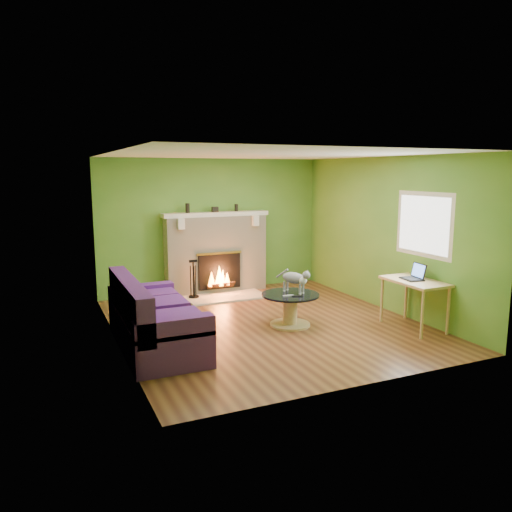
% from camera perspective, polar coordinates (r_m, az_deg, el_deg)
% --- Properties ---
extents(floor, '(5.00, 5.00, 0.00)m').
position_cam_1_polar(floor, '(7.88, 1.19, -7.73)').
color(floor, '#552918').
rests_on(floor, ground).
extents(ceiling, '(5.00, 5.00, 0.00)m').
position_cam_1_polar(ceiling, '(7.52, 1.26, 11.53)').
color(ceiling, white).
rests_on(ceiling, wall_back).
extents(wall_back, '(5.00, 0.00, 5.00)m').
position_cam_1_polar(wall_back, '(9.89, -4.97, 3.50)').
color(wall_back, '#457F29').
rests_on(wall_back, floor).
extents(wall_front, '(5.00, 0.00, 5.00)m').
position_cam_1_polar(wall_front, '(5.47, 12.47, -1.68)').
color(wall_front, '#457F29').
rests_on(wall_front, floor).
extents(wall_left, '(0.00, 5.00, 5.00)m').
position_cam_1_polar(wall_left, '(6.95, -15.82, 0.57)').
color(wall_left, '#457F29').
rests_on(wall_left, floor).
extents(wall_right, '(0.00, 5.00, 5.00)m').
position_cam_1_polar(wall_right, '(8.78, 14.64, 2.45)').
color(wall_right, '#457F29').
rests_on(wall_right, floor).
extents(window_frame, '(0.00, 1.20, 1.20)m').
position_cam_1_polar(window_frame, '(8.07, 18.64, 3.43)').
color(window_frame, silver).
rests_on(window_frame, wall_right).
extents(window_pane, '(0.00, 1.06, 1.06)m').
position_cam_1_polar(window_pane, '(8.06, 18.60, 3.43)').
color(window_pane, white).
rests_on(window_pane, wall_right).
extents(fireplace, '(2.10, 0.46, 1.58)m').
position_cam_1_polar(fireplace, '(9.79, -4.58, 0.32)').
color(fireplace, beige).
rests_on(fireplace, floor).
extents(hearth, '(1.50, 0.75, 0.03)m').
position_cam_1_polar(hearth, '(9.47, -3.47, -4.66)').
color(hearth, beige).
rests_on(hearth, floor).
extents(mantel, '(2.10, 0.28, 0.08)m').
position_cam_1_polar(mantel, '(9.68, -4.60, 4.80)').
color(mantel, silver).
rests_on(mantel, fireplace).
extents(sofa, '(0.96, 2.13, 0.95)m').
position_cam_1_polar(sofa, '(6.90, -11.81, -7.26)').
color(sofa, '#4B1B68').
rests_on(sofa, floor).
extents(coffee_table, '(0.89, 0.89, 0.50)m').
position_cam_1_polar(coffee_table, '(7.72, 3.93, -5.87)').
color(coffee_table, '#D9B075').
rests_on(coffee_table, floor).
extents(desk, '(0.58, 1.00, 0.74)m').
position_cam_1_polar(desk, '(7.87, 17.69, -3.29)').
color(desk, '#D9B075').
rests_on(desk, floor).
extents(cat, '(0.46, 0.65, 0.38)m').
position_cam_1_polar(cat, '(7.71, 4.32, -2.82)').
color(cat, slate).
rests_on(cat, coffee_table).
extents(remote_silver, '(0.17, 0.06, 0.02)m').
position_cam_1_polar(remote_silver, '(7.52, 3.71, -4.55)').
color(remote_silver, '#939396').
rests_on(remote_silver, coffee_table).
extents(remote_black, '(0.17, 0.09, 0.02)m').
position_cam_1_polar(remote_black, '(7.52, 4.73, -4.56)').
color(remote_black, black).
rests_on(remote_black, coffee_table).
extents(laptop, '(0.32, 0.36, 0.24)m').
position_cam_1_polar(laptop, '(7.86, 17.41, -1.72)').
color(laptop, black).
rests_on(laptop, desk).
extents(fire_tools, '(0.19, 0.19, 0.72)m').
position_cam_1_polar(fire_tools, '(9.34, -7.16, -2.57)').
color(fire_tools, black).
rests_on(fire_tools, hearth).
extents(mantel_vase_left, '(0.08, 0.08, 0.18)m').
position_cam_1_polar(mantel_vase_left, '(9.53, -7.83, 5.45)').
color(mantel_vase_left, black).
rests_on(mantel_vase_left, mantel).
extents(mantel_vase_right, '(0.07, 0.07, 0.14)m').
position_cam_1_polar(mantel_vase_right, '(9.85, -2.27, 5.55)').
color(mantel_vase_right, black).
rests_on(mantel_vase_right, mantel).
extents(mantel_box, '(0.12, 0.08, 0.10)m').
position_cam_1_polar(mantel_box, '(9.69, -4.71, 5.34)').
color(mantel_box, black).
rests_on(mantel_box, mantel).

